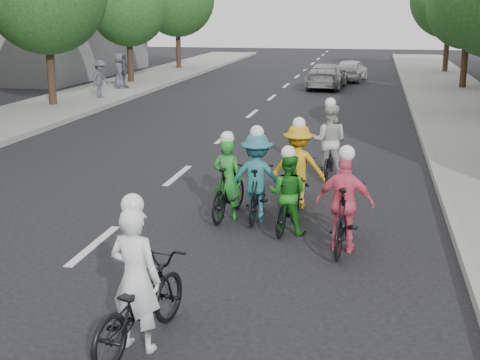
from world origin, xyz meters
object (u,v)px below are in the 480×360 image
(follow_car_trail, at_px, (351,70))
(spectator_2, at_px, (120,71))
(follow_car_lead, at_px, (327,76))
(cyclist_6, at_px, (228,187))
(cyclist_5, at_px, (288,199))
(cyclist_0, at_px, (257,184))
(cyclist_2, at_px, (345,211))
(cyclist_3, at_px, (298,174))
(spectator_0, at_px, (100,79))
(cyclist_4, at_px, (139,297))
(spectator_1, at_px, (124,71))
(cyclist_1, at_px, (329,148))

(follow_car_trail, relative_size, spectator_2, 2.15)
(follow_car_lead, bearing_deg, cyclist_6, 92.97)
(cyclist_5, relative_size, cyclist_6, 0.91)
(cyclist_5, height_order, follow_car_lead, cyclist_5)
(cyclist_0, bearing_deg, cyclist_5, 138.86)
(cyclist_2, relative_size, spectator_2, 1.15)
(cyclist_3, distance_m, spectator_0, 17.62)
(cyclist_2, xyz_separation_m, cyclist_6, (-2.24, 1.36, -0.07))
(cyclist_2, bearing_deg, follow_car_trail, -82.73)
(cyclist_2, height_order, spectator_0, cyclist_2)
(cyclist_3, height_order, spectator_0, cyclist_3)
(cyclist_4, height_order, spectator_1, cyclist_4)
(cyclist_2, height_order, cyclist_3, cyclist_3)
(cyclist_4, xyz_separation_m, cyclist_5, (1.18, 4.51, -0.02))
(cyclist_2, bearing_deg, cyclist_5, -31.40)
(cyclist_3, xyz_separation_m, cyclist_5, (0.00, -1.60, -0.08))
(cyclist_5, distance_m, spectator_1, 22.26)
(cyclist_4, height_order, cyclist_5, cyclist_4)
(follow_car_trail, relative_size, spectator_1, 2.14)
(cyclist_3, relative_size, spectator_0, 1.13)
(cyclist_0, xyz_separation_m, follow_car_trail, (0.77, 25.98, -0.09))
(cyclist_2, distance_m, follow_car_trail, 27.33)
(cyclist_1, height_order, follow_car_trail, cyclist_1)
(cyclist_5, relative_size, spectator_2, 0.95)
(cyclist_0, bearing_deg, follow_car_trail, -92.14)
(spectator_2, bearing_deg, follow_car_trail, -70.11)
(cyclist_0, bearing_deg, spectator_1, -63.06)
(cyclist_3, bearing_deg, cyclist_5, 89.00)
(cyclist_2, bearing_deg, spectator_2, -54.59)
(cyclist_1, relative_size, cyclist_5, 1.18)
(cyclist_5, height_order, cyclist_6, cyclist_6)
(cyclist_4, bearing_deg, spectator_1, -56.86)
(spectator_1, bearing_deg, cyclist_1, -163.63)
(cyclist_4, distance_m, follow_car_trail, 31.08)
(cyclist_3, relative_size, follow_car_trail, 0.51)
(cyclist_2, relative_size, cyclist_6, 1.10)
(cyclist_3, height_order, spectator_2, cyclist_3)
(cyclist_2, distance_m, spectator_2, 23.47)
(cyclist_5, height_order, spectator_2, spectator_2)
(cyclist_4, distance_m, spectator_1, 25.87)
(cyclist_6, distance_m, follow_car_lead, 22.07)
(cyclist_0, distance_m, cyclist_4, 5.10)
(spectator_1, height_order, spectator_2, spectator_1)
(cyclist_2, distance_m, cyclist_5, 1.29)
(cyclist_2, bearing_deg, cyclist_0, -32.99)
(follow_car_lead, height_order, spectator_2, spectator_2)
(cyclist_2, bearing_deg, cyclist_4, 64.79)
(cyclist_1, xyz_separation_m, follow_car_trail, (-0.32, 22.29, -0.07))
(cyclist_4, height_order, follow_car_trail, cyclist_4)
(cyclist_5, bearing_deg, spectator_0, -49.35)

